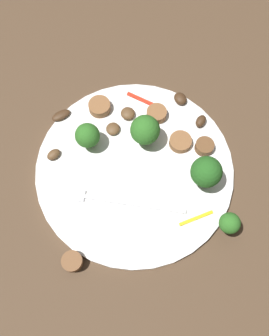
{
  "coord_description": "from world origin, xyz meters",
  "views": [
    {
      "loc": [
        0.03,
        0.2,
        0.52
      ],
      "look_at": [
        0.0,
        0.0,
        0.01
      ],
      "focal_mm": 39.68,
      "sensor_mm": 36.0,
      "label": 1
    }
  ],
  "objects_px": {
    "sausage_slice_2": "(180,142)",
    "mushroom_4": "(128,113)",
    "broccoli_floret_3": "(229,223)",
    "broccoli_floret_0": "(87,136)",
    "sausage_slice_1": "(72,261)",
    "mushroom_5": "(54,154)",
    "mushroom_2": "(61,115)",
    "broccoli_floret_2": "(206,172)",
    "mushroom_1": "(113,129)",
    "sausage_slice_4": "(157,114)",
    "mushroom_3": "(180,99)",
    "sausage_slice_3": "(204,146)",
    "sausage_slice_0": "(100,107)",
    "mushroom_0": "(201,121)",
    "broccoli_floret_1": "(145,130)",
    "fork": "(113,201)",
    "plate": "(134,169)",
    "pepper_strip_0": "(196,218)",
    "pepper_strip_2": "(140,99)"
  },
  "relations": [
    {
      "from": "sausage_slice_2",
      "to": "mushroom_4",
      "type": "distance_m",
      "value": 0.09
    },
    {
      "from": "broccoli_floret_3",
      "to": "mushroom_4",
      "type": "relative_size",
      "value": 1.96
    },
    {
      "from": "broccoli_floret_0",
      "to": "broccoli_floret_3",
      "type": "relative_size",
      "value": 1.11
    },
    {
      "from": "sausage_slice_1",
      "to": "mushroom_5",
      "type": "xyz_separation_m",
      "value": [
        0.01,
        -0.16,
        -0.0
      ]
    },
    {
      "from": "mushroom_2",
      "to": "mushroom_4",
      "type": "xyz_separation_m",
      "value": [
        -0.1,
        0.02,
        0.0
      ]
    },
    {
      "from": "sausage_slice_1",
      "to": "sausage_slice_2",
      "type": "bearing_deg",
      "value": -140.69
    },
    {
      "from": "broccoli_floret_2",
      "to": "mushroom_1",
      "type": "distance_m",
      "value": 0.16
    },
    {
      "from": "sausage_slice_4",
      "to": "mushroom_5",
      "type": "height_order",
      "value": "sausage_slice_4"
    },
    {
      "from": "sausage_slice_1",
      "to": "mushroom_3",
      "type": "xyz_separation_m",
      "value": [
        -0.2,
        -0.22,
        -0.0
      ]
    },
    {
      "from": "mushroom_2",
      "to": "sausage_slice_3",
      "type": "bearing_deg",
      "value": 156.07
    },
    {
      "from": "sausage_slice_0",
      "to": "mushroom_0",
      "type": "relative_size",
      "value": 1.57
    },
    {
      "from": "broccoli_floret_1",
      "to": "broccoli_floret_3",
      "type": "distance_m",
      "value": 0.17
    },
    {
      "from": "sausage_slice_3",
      "to": "fork",
      "type": "bearing_deg",
      "value": 21.65
    },
    {
      "from": "broccoli_floret_1",
      "to": "plate",
      "type": "bearing_deg",
      "value": 61.16
    },
    {
      "from": "sausage_slice_2",
      "to": "mushroom_3",
      "type": "bearing_deg",
      "value": -102.51
    },
    {
      "from": "sausage_slice_1",
      "to": "sausage_slice_3",
      "type": "height_order",
      "value": "sausage_slice_3"
    },
    {
      "from": "broccoli_floret_3",
      "to": "sausage_slice_0",
      "type": "bearing_deg",
      "value": -56.37
    },
    {
      "from": "mushroom_2",
      "to": "mushroom_3",
      "type": "distance_m",
      "value": 0.19
    },
    {
      "from": "mushroom_1",
      "to": "mushroom_4",
      "type": "distance_m",
      "value": 0.03
    },
    {
      "from": "fork",
      "to": "sausage_slice_2",
      "type": "bearing_deg",
      "value": -128.66
    },
    {
      "from": "sausage_slice_0",
      "to": "mushroom_4",
      "type": "distance_m",
      "value": 0.05
    },
    {
      "from": "plate",
      "to": "mushroom_2",
      "type": "distance_m",
      "value": 0.14
    },
    {
      "from": "mushroom_2",
      "to": "mushroom_4",
      "type": "relative_size",
      "value": 1.37
    },
    {
      "from": "sausage_slice_2",
      "to": "mushroom_4",
      "type": "xyz_separation_m",
      "value": [
        0.07,
        -0.06,
        -0.0
      ]
    },
    {
      "from": "broccoli_floret_2",
      "to": "sausage_slice_3",
      "type": "relative_size",
      "value": 2.24
    },
    {
      "from": "sausage_slice_0",
      "to": "mushroom_0",
      "type": "xyz_separation_m",
      "value": [
        -0.15,
        0.05,
        -0.0
      ]
    },
    {
      "from": "broccoli_floret_1",
      "to": "mushroom_5",
      "type": "xyz_separation_m",
      "value": [
        0.14,
        0.0,
        -0.03
      ]
    },
    {
      "from": "broccoli_floret_2",
      "to": "mushroom_5",
      "type": "bearing_deg",
      "value": -20.53
    },
    {
      "from": "sausage_slice_4",
      "to": "mushroom_0",
      "type": "height_order",
      "value": "sausage_slice_4"
    },
    {
      "from": "broccoli_floret_2",
      "to": "mushroom_4",
      "type": "xyz_separation_m",
      "value": [
        0.09,
        -0.13,
        -0.03
      ]
    },
    {
      "from": "broccoli_floret_1",
      "to": "sausage_slice_1",
      "type": "bearing_deg",
      "value": 51.56
    },
    {
      "from": "sausage_slice_1",
      "to": "mushroom_2",
      "type": "xyz_separation_m",
      "value": [
        -0.01,
        -0.22,
        -0.0
      ]
    },
    {
      "from": "broccoli_floret_2",
      "to": "broccoli_floret_3",
      "type": "distance_m",
      "value": 0.07
    },
    {
      "from": "sausage_slice_1",
      "to": "pepper_strip_0",
      "type": "relative_size",
      "value": 0.55
    },
    {
      "from": "fork",
      "to": "sausage_slice_4",
      "type": "bearing_deg",
      "value": -106.08
    },
    {
      "from": "mushroom_3",
      "to": "mushroom_5",
      "type": "distance_m",
      "value": 0.21
    },
    {
      "from": "sausage_slice_1",
      "to": "mushroom_5",
      "type": "distance_m",
      "value": 0.16
    },
    {
      "from": "mushroom_5",
      "to": "pepper_strip_0",
      "type": "distance_m",
      "value": 0.23
    },
    {
      "from": "plate",
      "to": "fork",
      "type": "bearing_deg",
      "value": 49.06
    },
    {
      "from": "broccoli_floret_2",
      "to": "pepper_strip_0",
      "type": "distance_m",
      "value": 0.07
    },
    {
      "from": "sausage_slice_2",
      "to": "mushroom_3",
      "type": "distance_m",
      "value": 0.08
    },
    {
      "from": "broccoli_floret_0",
      "to": "mushroom_4",
      "type": "relative_size",
      "value": 2.17
    },
    {
      "from": "plate",
      "to": "sausage_slice_0",
      "type": "bearing_deg",
      "value": -71.27
    },
    {
      "from": "fork",
      "to": "sausage_slice_0",
      "type": "distance_m",
      "value": 0.15
    },
    {
      "from": "mushroom_5",
      "to": "pepper_strip_2",
      "type": "distance_m",
      "value": 0.16
    },
    {
      "from": "fork",
      "to": "broccoli_floret_0",
      "type": "bearing_deg",
      "value": -58.4
    },
    {
      "from": "mushroom_5",
      "to": "pepper_strip_2",
      "type": "relative_size",
      "value": 0.47
    },
    {
      "from": "sausage_slice_3",
      "to": "sausage_slice_4",
      "type": "relative_size",
      "value": 0.9
    },
    {
      "from": "mushroom_4",
      "to": "pepper_strip_0",
      "type": "distance_m",
      "value": 0.19
    },
    {
      "from": "broccoli_floret_3",
      "to": "sausage_slice_0",
      "type": "xyz_separation_m",
      "value": [
        0.14,
        -0.22,
        -0.02
      ]
    }
  ]
}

